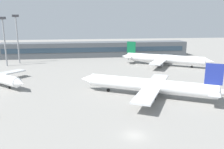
% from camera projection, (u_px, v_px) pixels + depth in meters
% --- Properties ---
extents(ground_plane, '(400.00, 400.00, 0.00)m').
position_uv_depth(ground_plane, '(109.00, 83.00, 84.01)').
color(ground_plane, gray).
extents(terminal_building, '(114.78, 12.13, 9.00)m').
position_uv_depth(terminal_building, '(96.00, 49.00, 143.83)').
color(terminal_building, '#4C5156').
rests_on(terminal_building, ground_plane).
extents(airplane_near, '(41.00, 29.78, 11.16)m').
position_uv_depth(airplane_near, '(148.00, 85.00, 68.04)').
color(airplane_near, white).
rests_on(airplane_near, ground_plane).
extents(airplane_far, '(40.61, 29.67, 11.35)m').
position_uv_depth(airplane_far, '(165.00, 59.00, 114.42)').
color(airplane_far, white).
rests_on(airplane_far, ground_plane).
extents(floodlight_tower_west, '(3.20, 0.80, 23.89)m').
position_uv_depth(floodlight_tower_west, '(4.00, 38.00, 111.40)').
color(floodlight_tower_west, gray).
rests_on(floodlight_tower_west, ground_plane).
extents(floodlight_tower_east, '(3.20, 0.80, 25.06)m').
position_uv_depth(floodlight_tower_east, '(17.00, 36.00, 118.75)').
color(floodlight_tower_east, gray).
rests_on(floodlight_tower_east, ground_plane).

